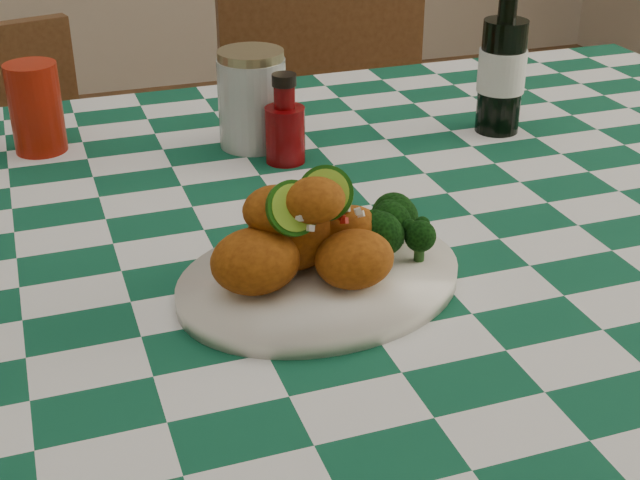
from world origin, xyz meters
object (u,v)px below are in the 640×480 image
object	(u,v)px
dining_table	(294,473)
wooden_chair_left	(30,259)
plate	(320,280)
ketchup_bottle	(285,119)
red_tumbler	(36,108)
wooden_chair_right	(345,161)
mason_jar	(252,99)
fried_chicken_pile	(311,227)
beer_bottle	(503,53)

from	to	relation	value
dining_table	wooden_chair_left	size ratio (longest dim) A/B	2.01
wooden_chair_left	dining_table	bearing A→B (deg)	-81.47
plate	ketchup_bottle	xyz separation A→B (m)	(0.07, 0.33, 0.05)
red_tumbler	wooden_chair_right	world-z (taller)	wooden_chair_right
dining_table	mason_jar	world-z (taller)	mason_jar
dining_table	ketchup_bottle	distance (m)	0.48
fried_chicken_pile	beer_bottle	xyz separation A→B (m)	(0.40, 0.34, 0.05)
beer_bottle	dining_table	bearing A→B (deg)	-154.74
plate	beer_bottle	distance (m)	0.53
fried_chicken_pile	mason_jar	bearing A→B (deg)	82.87
plate	beer_bottle	world-z (taller)	beer_bottle
dining_table	red_tumbler	world-z (taller)	red_tumbler
fried_chicken_pile	mason_jar	size ratio (longest dim) A/B	1.22
mason_jar	ketchup_bottle	bearing A→B (deg)	-71.28
plate	wooden_chair_right	xyz separation A→B (m)	(0.38, 0.93, -0.29)
plate	ketchup_bottle	distance (m)	0.34
ketchup_bottle	red_tumbler	bearing A→B (deg)	154.32
dining_table	wooden_chair_left	bearing A→B (deg)	113.42
beer_bottle	wooden_chair_left	size ratio (longest dim) A/B	0.28
plate	fried_chicken_pile	xyz separation A→B (m)	(-0.01, 0.00, 0.06)
mason_jar	beer_bottle	distance (m)	0.36
ketchup_bottle	beer_bottle	bearing A→B (deg)	1.83
red_tumbler	ketchup_bottle	bearing A→B (deg)	-25.68
plate	fried_chicken_pile	world-z (taller)	fried_chicken_pile
ketchup_bottle	beer_bottle	distance (m)	0.33
mason_jar	wooden_chair_right	size ratio (longest dim) A/B	0.13
mason_jar	beer_bottle	size ratio (longest dim) A/B	0.58
mason_jar	beer_bottle	world-z (taller)	beer_bottle
dining_table	red_tumbler	xyz separation A→B (m)	(-0.26, 0.31, 0.45)
fried_chicken_pile	wooden_chair_left	size ratio (longest dim) A/B	0.20
dining_table	fried_chicken_pile	bearing A→B (deg)	-99.91
plate	beer_bottle	size ratio (longest dim) A/B	1.29
fried_chicken_pile	wooden_chair_left	xyz separation A→B (m)	(-0.28, 0.88, -0.44)
plate	red_tumbler	world-z (taller)	red_tumbler
ketchup_bottle	beer_bottle	size ratio (longest dim) A/B	0.52
plate	wooden_chair_right	size ratio (longest dim) A/B	0.29
dining_table	wooden_chair_left	distance (m)	0.78
dining_table	fried_chicken_pile	xyz separation A→B (m)	(-0.03, -0.17, 0.46)
plate	wooden_chair_right	world-z (taller)	wooden_chair_right
plate	red_tumbler	bearing A→B (deg)	116.72
mason_jar	wooden_chair_left	bearing A→B (deg)	124.63
ketchup_bottle	wooden_chair_right	distance (m)	0.75
wooden_chair_right	fried_chicken_pile	bearing A→B (deg)	-107.37
wooden_chair_right	mason_jar	bearing A→B (deg)	-117.45
wooden_chair_left	wooden_chair_right	world-z (taller)	wooden_chair_right
dining_table	ketchup_bottle	world-z (taller)	ketchup_bottle
plate	red_tumbler	distance (m)	0.54
dining_table	wooden_chair_left	xyz separation A→B (m)	(-0.31, 0.72, 0.02)
ketchup_bottle	wooden_chair_left	distance (m)	0.79
wooden_chair_left	wooden_chair_right	bearing A→B (deg)	-11.17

